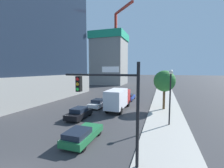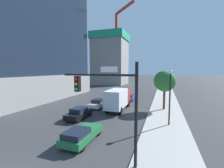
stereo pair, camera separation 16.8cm
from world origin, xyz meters
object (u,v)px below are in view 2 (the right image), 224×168
object	(u,v)px
construction_building	(110,56)
car_green	(81,134)
street_lamp	(170,89)
box_truck	(118,98)
car_red	(118,93)
car_white	(98,103)
car_blue	(130,97)
traffic_light_pole	(110,97)
car_black	(79,113)
street_tree	(165,81)

from	to	relation	value
construction_building	car_green	size ratio (longest dim) A/B	6.46
car_green	street_lamp	bearing A→B (deg)	41.50
car_green	box_truck	size ratio (longest dim) A/B	0.62
car_red	car_white	distance (m)	11.56
car_green	car_white	size ratio (longest dim) A/B	1.02
car_blue	box_truck	world-z (taller)	box_truck
car_blue	car_white	bearing A→B (deg)	-114.76
car_white	traffic_light_pole	bearing A→B (deg)	-63.09
car_green	traffic_light_pole	bearing A→B (deg)	-32.07
street_lamp	car_black	bearing A→B (deg)	-175.43
traffic_light_pole	car_black	distance (m)	11.08
traffic_light_pole	street_lamp	distance (m)	9.43
street_lamp	car_red	size ratio (longest dim) A/B	1.32
street_tree	car_red	bearing A→B (deg)	136.73
traffic_light_pole	street_lamp	size ratio (longest dim) A/B	1.08
construction_building	box_truck	size ratio (longest dim) A/B	3.99
street_tree	car_green	distance (m)	15.56
street_tree	car_green	bearing A→B (deg)	-116.56
car_red	car_green	xyz separation A→B (m)	(3.60, -23.22, -0.03)
construction_building	car_red	xyz separation A→B (m)	(12.31, -29.14, -11.64)
street_lamp	car_green	world-z (taller)	street_lamp
construction_building	traffic_light_pole	xyz separation A→B (m)	(19.31, -54.49, -7.84)
street_lamp	car_white	world-z (taller)	street_lamp
street_tree	car_blue	bearing A→B (deg)	138.51
traffic_light_pole	street_tree	distance (m)	15.97
street_lamp	car_white	size ratio (longest dim) A/B	1.39
car_white	box_truck	xyz separation A→B (m)	(3.60, -0.50, 1.16)
construction_building	traffic_light_pole	world-z (taller)	construction_building
traffic_light_pole	street_tree	bearing A→B (deg)	77.93
box_truck	construction_building	bearing A→B (deg)	111.11
street_lamp	car_black	distance (m)	11.44
traffic_light_pole	street_lamp	world-z (taller)	traffic_light_pole
street_tree	car_black	bearing A→B (deg)	-142.59
construction_building	car_red	distance (m)	33.70
car_blue	box_truck	xyz separation A→B (m)	(0.00, -8.29, 1.20)
traffic_light_pole	street_lamp	bearing A→B (deg)	65.64
car_red	box_truck	distance (m)	12.64
car_red	car_white	bearing A→B (deg)	-90.00
traffic_light_pole	car_red	size ratio (longest dim) A/B	1.42
street_lamp	box_truck	xyz separation A→B (m)	(-7.29, 4.71, -2.23)
traffic_light_pole	car_blue	world-z (taller)	traffic_light_pole
car_black	traffic_light_pole	bearing A→B (deg)	-47.77
car_green	car_black	bearing A→B (deg)	122.80
car_green	box_truck	world-z (taller)	box_truck
car_green	street_tree	bearing A→B (deg)	63.44
car_white	car_black	bearing A→B (deg)	-90.00
construction_building	street_lamp	size ratio (longest dim) A/B	4.75
construction_building	car_white	world-z (taller)	construction_building
car_blue	car_red	size ratio (longest dim) A/B	0.97
street_tree	street_lamp	bearing A→B (deg)	-85.57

